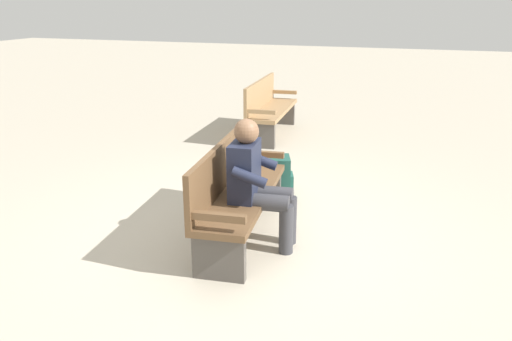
{
  "coord_description": "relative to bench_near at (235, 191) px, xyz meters",
  "views": [
    {
      "loc": [
        4.15,
        1.53,
        2.16
      ],
      "look_at": [
        0.06,
        0.15,
        0.7
      ],
      "focal_mm": 35.9,
      "sensor_mm": 36.0,
      "label": 1
    }
  ],
  "objects": [
    {
      "name": "bench_far",
      "position": [
        -3.73,
        -0.84,
        0.0
      ],
      "size": [
        1.83,
        0.61,
        0.9
      ],
      "rotation": [
        0.0,
        0.0,
        0.07
      ],
      "color": "#9E7A51",
      "rests_on": "ground"
    },
    {
      "name": "bench_near",
      "position": [
        0.0,
        0.0,
        0.0
      ],
      "size": [
        1.84,
        0.67,
        0.9
      ],
      "rotation": [
        0.0,
        0.0,
        0.11
      ],
      "color": "brown",
      "rests_on": "ground"
    },
    {
      "name": "backpack",
      "position": [
        -1.13,
        0.11,
        -0.23
      ],
      "size": [
        0.36,
        0.34,
        0.47
      ],
      "rotation": [
        0.0,
        0.0,
        0.34
      ],
      "color": "#1E4C42",
      "rests_on": "ground"
    },
    {
      "name": "person_seated",
      "position": [
        0.11,
        0.24,
        0.17
      ],
      "size": [
        0.6,
        0.6,
        1.18
      ],
      "rotation": [
        0.0,
        0.0,
        0.11
      ],
      "color": "#1E2338",
      "rests_on": "ground"
    },
    {
      "name": "ground_plane",
      "position": [
        -0.01,
        0.07,
        -0.46
      ],
      "size": [
        40.0,
        40.0,
        0.0
      ],
      "primitive_type": "plane",
      "color": "#B7AD99"
    }
  ]
}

